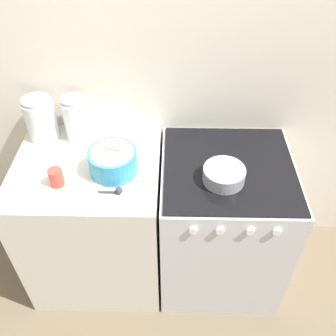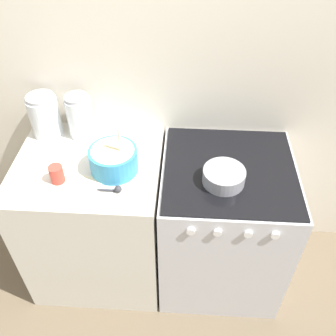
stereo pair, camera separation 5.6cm
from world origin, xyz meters
TOP-DOWN VIEW (x-y plane):
  - ground_plane at (0.00, 0.00)m, footprint 12.00×12.00m
  - wall_back at (0.00, 0.71)m, footprint 4.51×0.05m
  - countertop_cabinet at (-0.38, 0.34)m, footprint 0.76×0.68m
  - stove at (0.36, 0.34)m, footprint 0.69×0.70m
  - mixing_bowl at (-0.22, 0.30)m, footprint 0.24×0.24m
  - baking_pan at (0.32, 0.24)m, footprint 0.21×0.21m
  - storage_jar_left at (-0.64, 0.58)m, footprint 0.16×0.16m
  - storage_jar_middle at (-0.45, 0.58)m, footprint 0.14×0.14m
  - tin_can at (-0.48, 0.20)m, footprint 0.07×0.07m
  - recipe_page at (-0.36, 0.13)m, footprint 0.18×0.22m
  - measuring_spoon at (-0.19, 0.14)m, footprint 0.12×0.04m

SIDE VIEW (x-z plane):
  - ground_plane at x=0.00m, z-range 0.00..0.00m
  - stove at x=0.36m, z-range 0.00..0.90m
  - countertop_cabinet at x=-0.38m, z-range 0.00..0.90m
  - recipe_page at x=-0.36m, z-range 0.90..0.91m
  - measuring_spoon at x=-0.19m, z-range 0.90..0.93m
  - baking_pan at x=0.32m, z-range 0.90..0.98m
  - tin_can at x=-0.48m, z-range 0.90..0.99m
  - mixing_bowl at x=-0.22m, z-range 0.84..1.10m
  - storage_jar_left at x=-0.64m, z-range 0.88..1.12m
  - storage_jar_middle at x=-0.45m, z-range 0.88..1.13m
  - wall_back at x=0.00m, z-range 0.00..2.40m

